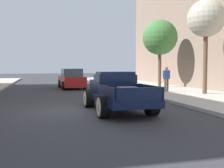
{
  "coord_description": "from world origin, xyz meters",
  "views": [
    {
      "loc": [
        -1.62,
        -11.05,
        1.76
      ],
      "look_at": [
        1.51,
        0.93,
        1.0
      ],
      "focal_mm": 43.71,
      "sensor_mm": 36.0,
      "label": 1
    }
  ],
  "objects_px": {
    "pedestrian_sidewalk_right": "(166,77)",
    "street_tree_second": "(160,38)",
    "hotrod_truck_navy": "(116,92)",
    "car_background_red": "(72,79)",
    "street_tree_nearest": "(206,19)"
  },
  "relations": [
    {
      "from": "street_tree_nearest",
      "to": "pedestrian_sidewalk_right",
      "type": "bearing_deg",
      "value": 127.45
    },
    {
      "from": "pedestrian_sidewalk_right",
      "to": "car_background_red",
      "type": "bearing_deg",
      "value": 132.83
    },
    {
      "from": "street_tree_nearest",
      "to": "street_tree_second",
      "type": "relative_size",
      "value": 1.04
    },
    {
      "from": "car_background_red",
      "to": "street_tree_nearest",
      "type": "bearing_deg",
      "value": -48.44
    },
    {
      "from": "pedestrian_sidewalk_right",
      "to": "street_tree_second",
      "type": "distance_m",
      "value": 5.15
    },
    {
      "from": "car_background_red",
      "to": "pedestrian_sidewalk_right",
      "type": "distance_m",
      "value": 8.31
    },
    {
      "from": "pedestrian_sidewalk_right",
      "to": "street_tree_nearest",
      "type": "xyz_separation_m",
      "value": [
        1.57,
        -2.05,
        3.56
      ]
    },
    {
      "from": "car_background_red",
      "to": "pedestrian_sidewalk_right",
      "type": "relative_size",
      "value": 2.65
    },
    {
      "from": "street_tree_second",
      "to": "hotrod_truck_navy",
      "type": "bearing_deg",
      "value": -123.22
    },
    {
      "from": "car_background_red",
      "to": "street_tree_nearest",
      "type": "relative_size",
      "value": 0.77
    },
    {
      "from": "pedestrian_sidewalk_right",
      "to": "street_tree_second",
      "type": "bearing_deg",
      "value": 71.75
    },
    {
      "from": "car_background_red",
      "to": "street_tree_nearest",
      "type": "height_order",
      "value": "street_tree_nearest"
    },
    {
      "from": "street_tree_second",
      "to": "street_tree_nearest",
      "type": "bearing_deg",
      "value": -87.36
    },
    {
      "from": "hotrod_truck_navy",
      "to": "car_background_red",
      "type": "xyz_separation_m",
      "value": [
        -0.49,
        12.02,
        0.01
      ]
    },
    {
      "from": "pedestrian_sidewalk_right",
      "to": "street_tree_second",
      "type": "relative_size",
      "value": 0.3
    }
  ]
}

